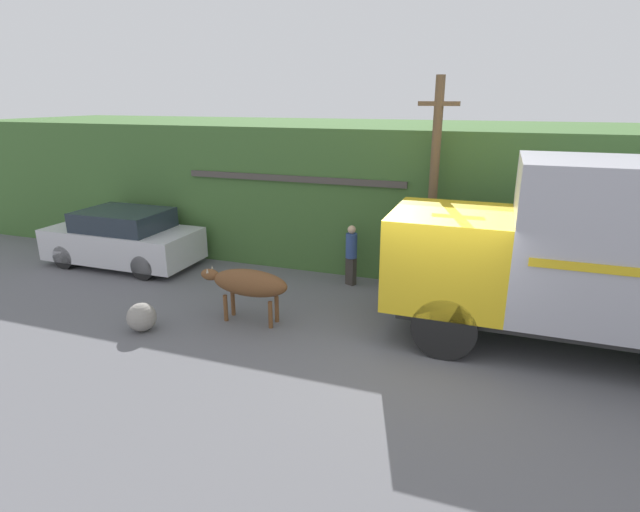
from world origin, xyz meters
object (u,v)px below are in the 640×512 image
object	(u,v)px
cargo_truck	(618,256)
pedestrian_on_hill	(351,252)
roadside_rock	(142,317)
brown_cow	(248,283)
utility_pole	(433,184)
parked_suv	(123,239)

from	to	relation	value
cargo_truck	pedestrian_on_hill	bearing A→B (deg)	156.10
pedestrian_on_hill	roadside_rock	xyz separation A→B (m)	(-3.25, -3.95, -0.56)
brown_cow	pedestrian_on_hill	bearing A→B (deg)	70.92
brown_cow	pedestrian_on_hill	xyz separation A→B (m)	(1.41, 2.81, 0.01)
cargo_truck	pedestrian_on_hill	xyz separation A→B (m)	(-5.34, 2.01, -1.08)
brown_cow	roadside_rock	size ratio (longest dim) A/B	3.41
cargo_truck	roadside_rock	distance (m)	8.96
utility_pole	pedestrian_on_hill	bearing A→B (deg)	-173.24
cargo_truck	parked_suv	world-z (taller)	cargo_truck
parked_suv	pedestrian_on_hill	distance (m)	6.50
cargo_truck	roadside_rock	xyz separation A→B (m)	(-8.60, -1.94, -1.64)
cargo_truck	parked_suv	bearing A→B (deg)	170.09
brown_cow	pedestrian_on_hill	distance (m)	3.14
cargo_truck	utility_pole	size ratio (longest dim) A/B	1.46
pedestrian_on_hill	utility_pole	distance (m)	2.58
parked_suv	pedestrian_on_hill	world-z (taller)	parked_suv
brown_cow	roadside_rock	xyz separation A→B (m)	(-1.84, -1.14, -0.56)
brown_cow	utility_pole	world-z (taller)	utility_pole
utility_pole	cargo_truck	bearing A→B (deg)	-32.74
pedestrian_on_hill	brown_cow	bearing A→B (deg)	87.01
brown_cow	parked_suv	xyz separation A→B (m)	(-5.06, 2.17, -0.08)
utility_pole	roadside_rock	distance (m)	7.01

